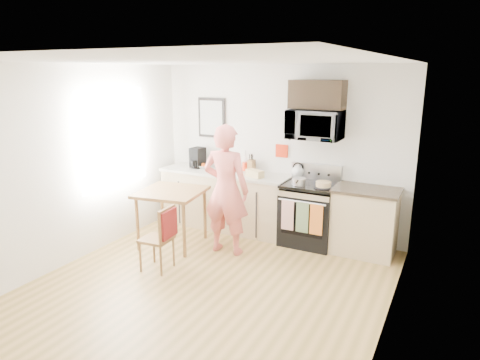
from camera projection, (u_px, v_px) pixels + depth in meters
The scene contains 28 objects.
floor at pixel (202, 292), 4.99m from camera, with size 4.60×4.60×0.00m, color olive.
back_wall at pixel (279, 150), 6.64m from camera, with size 4.00×0.04×2.60m, color silver.
front_wall at pixel (1, 268), 2.69m from camera, with size 4.00×0.04×2.60m, color silver.
left_wall at pixel (69, 166), 5.56m from camera, with size 0.04×4.60×2.60m, color silver.
right_wall at pixel (390, 211), 3.78m from camera, with size 0.04×4.60×2.60m, color silver.
ceiling at pixel (196, 61), 4.34m from camera, with size 4.00×4.60×0.04m, color white.
window at pixel (114, 139), 6.17m from camera, with size 0.06×1.40×1.50m.
cabinet_left at pixel (225, 201), 6.95m from camera, with size 2.10×0.60×0.90m, color tan.
countertop_left at pixel (225, 173), 6.84m from camera, with size 2.14×0.64×0.04m, color beige.
cabinet_right at pixel (365, 222), 5.96m from camera, with size 0.84×0.60×0.90m, color tan.
countertop_right at pixel (367, 190), 5.84m from camera, with size 0.88×0.64×0.04m, color black.
range at pixel (309, 215), 6.30m from camera, with size 0.76×0.70×1.16m.
microwave at pixel (315, 125), 6.06m from camera, with size 0.76×0.51×0.42m, color silver.
upper_cabinet at pixel (317, 94), 6.00m from camera, with size 0.76×0.35×0.40m, color black.
wall_art at pixel (212, 118), 7.05m from camera, with size 0.50×0.04×0.65m.
wall_trivet at pixel (282, 151), 6.61m from camera, with size 0.20×0.02×0.20m, color red.
person at pixel (226, 190), 5.89m from camera, with size 0.66×0.44×1.82m, color #D3483A.
dining_table at pixel (171, 197), 6.19m from camera, with size 0.88×0.88×0.83m.
chair at pixel (164, 230), 5.38m from camera, with size 0.43×0.39×0.86m.
knife_block at pixel (251, 166), 6.78m from camera, with size 0.09×0.13×0.20m, color brown.
utensil_crock at pixel (246, 162), 6.87m from camera, with size 0.11×0.11×0.33m.
fruit_bowl at pixel (202, 166), 7.06m from camera, with size 0.21×0.21×0.09m.
milk_carton at pixel (201, 160), 7.14m from camera, with size 0.08×0.08×0.22m, color tan.
coffee_maker at pixel (197, 158), 7.07m from camera, with size 0.21×0.29×0.33m.
bread_bag at pixel (255, 173), 6.47m from camera, with size 0.29×0.13×0.11m, color tan.
cake at pixel (323, 185), 5.94m from camera, with size 0.26×0.26×0.09m.
kettle at pixel (298, 171), 6.45m from camera, with size 0.19×0.19×0.24m.
pot at pixel (299, 181), 6.08m from camera, with size 0.20×0.33×0.10m.
Camera 1 is at (2.47, -3.80, 2.50)m, focal length 32.00 mm.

